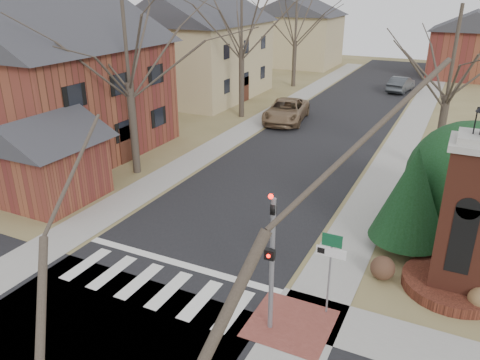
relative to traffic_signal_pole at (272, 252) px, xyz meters
The scene contains 24 objects.
ground 5.05m from the traffic_signal_pole, behind, with size 120.00×120.00×0.00m, color brown.
main_street 22.01m from the traffic_signal_pole, 101.35° to the left, with size 8.00×70.00×0.01m, color black.
crosswalk_zone 5.02m from the traffic_signal_pole, behind, with size 8.00×2.20×0.02m, color silver.
stop_bar 5.30m from the traffic_signal_pole, 158.11° to the left, with size 8.00×0.35×0.02m, color silver.
sidewalk_right_main 21.60m from the traffic_signal_pole, 87.59° to the left, with size 2.00×60.00×0.02m, color gray.
sidewalk_left 23.58m from the traffic_signal_pole, 113.91° to the left, with size 2.00×60.00×0.02m, color gray.
curb_apron 2.66m from the traffic_signal_pole, 40.52° to the left, with size 2.40×2.40×0.02m, color brown.
traffic_signal_pole is the anchor object (origin of this frame).
sign_post 2.02m from the traffic_signal_pole, 47.57° to the left, with size 0.90×0.07×2.75m.
brick_gate_monument 6.47m from the traffic_signal_pole, 43.24° to the left, with size 3.20×3.20×6.47m.
house_brick_left 19.81m from the traffic_signal_pole, 151.43° to the left, with size 9.80×11.80×9.42m.
house_stucco_left 31.92m from the traffic_signal_pole, 123.97° to the left, with size 9.80×12.80×9.28m.
garage_left 13.40m from the traffic_signal_pole, 163.01° to the left, with size 4.80×4.80×4.29m.
house_distant_left 50.18m from the traffic_signal_pole, 108.98° to the left, with size 10.80×8.80×8.53m.
house_distant_right 47.58m from the traffic_signal_pole, 85.55° to the left, with size 8.80×8.80×7.30m.
evergreen_near 7.06m from the traffic_signal_pole, 65.72° to the left, with size 2.80×2.80×4.10m.
evergreen_mass 10.09m from the traffic_signal_pole, 62.23° to the left, with size 4.80×4.80×4.80m, color black.
bare_tree_0 14.99m from the traffic_signal_pole, 143.29° to the left, with size 8.05×8.05×11.15m.
bare_tree_1 24.83m from the traffic_signal_pole, 117.81° to the left, with size 8.40×8.40×11.64m.
bare_tree_2 36.66m from the traffic_signal_pole, 108.92° to the left, with size 7.35×7.35×10.19m.
bare_tree_3 16.28m from the traffic_signal_pole, 78.28° to the left, with size 7.00×7.00×9.70m.
pickup_truck 23.00m from the traffic_signal_pole, 109.62° to the left, with size 2.67×5.80×1.61m, color brown.
distant_car 36.40m from the traffic_signal_pole, 92.64° to the left, with size 1.52×4.36×1.44m, color #383C40.
dry_shrub_left 5.21m from the traffic_signal_pole, 58.17° to the left, with size 0.84×0.84×0.84m, color #4C3122.
Camera 1 is at (8.37, -9.77, 9.34)m, focal length 35.00 mm.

